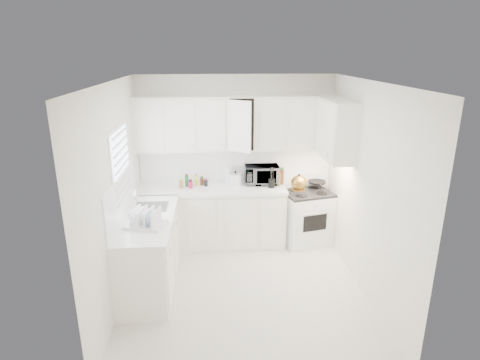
{
  "coord_description": "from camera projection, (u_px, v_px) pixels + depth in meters",
  "views": [
    {
      "loc": [
        -0.36,
        -4.47,
        2.93
      ],
      "look_at": [
        0.0,
        0.7,
        1.25
      ],
      "focal_mm": 29.99,
      "sensor_mm": 36.0,
      "label": 1
    }
  ],
  "objects": [
    {
      "name": "sauce_right_1",
      "position": [
        278.0,
        178.0,
        6.22
      ],
      "size": [
        0.06,
        0.06,
        0.19
      ],
      "primitive_type": "cylinder",
      "color": "yellow",
      "rests_on": "countertop_back"
    },
    {
      "name": "countertop_back",
      "position": [
        212.0,
        189.0,
        6.08
      ],
      "size": [
        2.24,
        0.64,
        0.05
      ],
      "primitive_type": "cube",
      "color": "white",
      "rests_on": "lower_cabinets_back"
    },
    {
      "name": "wall_front",
      "position": [
        259.0,
        261.0,
        3.25
      ],
      "size": [
        3.0,
        0.0,
        3.0
      ],
      "primitive_type": "plane",
      "rotation": [
        -1.57,
        0.0,
        0.0
      ],
      "color": "white",
      "rests_on": "ground"
    },
    {
      "name": "floor",
      "position": [
        244.0,
        289.0,
        5.17
      ],
      "size": [
        3.2,
        3.2,
        0.0
      ],
      "primitive_type": "plane",
      "color": "silver",
      "rests_on": "ground"
    },
    {
      "name": "upper_cabinets_right",
      "position": [
        335.0,
        158.0,
        5.57
      ],
      "size": [
        0.33,
        0.9,
        0.8
      ],
      "primitive_type": null,
      "color": "white",
      "rests_on": "wall_right"
    },
    {
      "name": "utensil_crock",
      "position": [
        272.0,
        177.0,
        6.02
      ],
      "size": [
        0.14,
        0.14,
        0.33
      ],
      "primitive_type": null,
      "rotation": [
        0.0,
        0.0,
        0.27
      ],
      "color": "black",
      "rests_on": "countertop_back"
    },
    {
      "name": "window_blinds",
      "position": [
        122.0,
        168.0,
        4.93
      ],
      "size": [
        0.06,
        0.96,
        1.06
      ],
      "primitive_type": null,
      "color": "white",
      "rests_on": "wall_left"
    },
    {
      "name": "upper_cabinets_back",
      "position": [
        237.0,
        149.0,
        6.07
      ],
      "size": [
        3.0,
        0.33,
        0.8
      ],
      "primitive_type": null,
      "color": "white",
      "rests_on": "wall_back"
    },
    {
      "name": "backsplash_back",
      "position": [
        236.0,
        164.0,
        6.3
      ],
      "size": [
        2.98,
        0.02,
        0.55
      ],
      "primitive_type": "cube",
      "color": "white",
      "rests_on": "wall_back"
    },
    {
      "name": "dish_rack",
      "position": [
        145.0,
        216.0,
        4.7
      ],
      "size": [
        0.52,
        0.44,
        0.24
      ],
      "primitive_type": null,
      "rotation": [
        0.0,
        0.0,
        -0.27
      ],
      "color": "white",
      "rests_on": "countertop_left"
    },
    {
      "name": "stove",
      "position": [
        307.0,
        210.0,
        6.27
      ],
      "size": [
        0.83,
        0.73,
        1.09
      ],
      "primitive_type": null,
      "rotation": [
        0.0,
        0.0,
        0.23
      ],
      "color": "white",
      "rests_on": "floor"
    },
    {
      "name": "frying_pan",
      "position": [
        317.0,
        181.0,
        6.3
      ],
      "size": [
        0.31,
        0.48,
        0.04
      ],
      "primitive_type": null,
      "rotation": [
        0.0,
        0.0,
        0.07
      ],
      "color": "black",
      "rests_on": "stove"
    },
    {
      "name": "spice_left_4",
      "position": [
        201.0,
        181.0,
        6.17
      ],
      "size": [
        0.06,
        0.06,
        0.13
      ],
      "primitive_type": "cylinder",
      "color": "#572B18",
      "rests_on": "countertop_back"
    },
    {
      "name": "lower_cabinets_left",
      "position": [
        150.0,
        253.0,
        5.14
      ],
      "size": [
        0.6,
        1.6,
        0.9
      ],
      "primitive_type": null,
      "color": "white",
      "rests_on": "floor"
    },
    {
      "name": "wall_right",
      "position": [
        367.0,
        191.0,
        4.87
      ],
      "size": [
        0.0,
        3.2,
        3.2
      ],
      "primitive_type": "plane",
      "rotation": [
        1.57,
        0.0,
        -1.57
      ],
      "color": "white",
      "rests_on": "ground"
    },
    {
      "name": "tea_kettle",
      "position": [
        299.0,
        182.0,
        5.94
      ],
      "size": [
        0.31,
        0.27,
        0.27
      ],
      "primitive_type": null,
      "rotation": [
        0.0,
        0.0,
        0.11
      ],
      "color": "olive",
      "rests_on": "stove"
    },
    {
      "name": "wall_back",
      "position": [
        236.0,
        159.0,
        6.29
      ],
      "size": [
        3.0,
        0.0,
        3.0
      ],
      "primitive_type": "plane",
      "rotation": [
        1.57,
        0.0,
        0.0
      ],
      "color": "white",
      "rests_on": "ground"
    },
    {
      "name": "countertop_left",
      "position": [
        148.0,
        219.0,
        4.99
      ],
      "size": [
        0.64,
        1.62,
        0.05
      ],
      "primitive_type": "cube",
      "color": "white",
      "rests_on": "lower_cabinets_left"
    },
    {
      "name": "paper_towel",
      "position": [
        228.0,
        175.0,
        6.21
      ],
      "size": [
        0.12,
        0.12,
        0.27
      ],
      "primitive_type": "cylinder",
      "color": "white",
      "rests_on": "countertop_back"
    },
    {
      "name": "sauce_right_2",
      "position": [
        281.0,
        177.0,
        6.28
      ],
      "size": [
        0.06,
        0.06,
        0.19
      ],
      "primitive_type": "cylinder",
      "color": "#572B18",
      "rests_on": "countertop_back"
    },
    {
      "name": "spice_left_0",
      "position": [
        182.0,
        181.0,
        6.15
      ],
      "size": [
        0.06,
        0.06,
        0.13
      ],
      "primitive_type": "cylinder",
      "color": "olive",
      "rests_on": "countertop_back"
    },
    {
      "name": "spice_left_2",
      "position": [
        191.0,
        181.0,
        6.16
      ],
      "size": [
        0.06,
        0.06,
        0.13
      ],
      "primitive_type": "cylinder",
      "color": "#C41A45",
      "rests_on": "countertop_back"
    },
    {
      "name": "rice_cooker",
      "position": [
        235.0,
        178.0,
        6.17
      ],
      "size": [
        0.27,
        0.27,
        0.22
      ],
      "primitive_type": null,
      "rotation": [
        0.0,
        0.0,
        -0.29
      ],
      "color": "white",
      "rests_on": "countertop_back"
    },
    {
      "name": "sauce_right_0",
      "position": [
        274.0,
        177.0,
        6.27
      ],
      "size": [
        0.06,
        0.06,
        0.19
      ],
      "primitive_type": "cylinder",
      "color": "#C41A45",
      "rests_on": "countertop_back"
    },
    {
      "name": "lower_cabinets_back",
      "position": [
        212.0,
        217.0,
        6.24
      ],
      "size": [
        2.22,
        0.6,
        0.9
      ],
      "primitive_type": null,
      "color": "white",
      "rests_on": "floor"
    },
    {
      "name": "microwave",
      "position": [
        262.0,
        172.0,
        6.21
      ],
      "size": [
        0.52,
        0.29,
        0.35
      ],
      "primitive_type": "imported",
      "rotation": [
        0.0,
        0.0,
        0.01
      ],
      "color": "gray",
      "rests_on": "countertop_back"
    },
    {
      "name": "backsplash_left",
      "position": [
        121.0,
        197.0,
        4.88
      ],
      "size": [
        0.02,
        1.6,
        0.55
      ],
      "primitive_type": "cube",
      "color": "white",
      "rests_on": "wall_left"
    },
    {
      "name": "spice_left_3",
      "position": [
        196.0,
        183.0,
        6.08
      ],
      "size": [
        0.06,
        0.06,
        0.13
      ],
      "primitive_type": "cylinder",
      "color": "yellow",
      "rests_on": "countertop_back"
    },
    {
      "name": "wall_left",
      "position": [
        116.0,
        197.0,
        4.67
      ],
      "size": [
        0.0,
        3.2,
        3.2
      ],
      "primitive_type": "plane",
      "rotation": [
        1.57,
        0.0,
        1.57
      ],
      "color": "white",
      "rests_on": "ground"
    },
    {
      "name": "spice_left_1",
      "position": [
        186.0,
        183.0,
        6.07
      ],
      "size": [
        0.06,
        0.06,
        0.13
      ],
      "primitive_type": "cylinder",
      "color": "#216432",
      "rests_on": "countertop_back"
    },
    {
      "name": "ceiling",
      "position": [
        244.0,
        82.0,
        4.37
      ],
      "size": [
        3.2,
        3.2,
        0.0
      ],
      "primitive_type": "plane",
      "rotation": [
        3.14,
        0.0,
        0.0
      ],
      "color": "white",
      "rests_on": "ground"
    },
    {
      "name": "spice_left_5",
      "position": [
        206.0,
        183.0,
        6.09
      ],
      "size": [
        0.06,
        0.06,
        0.13
      ],
      "primitive_type": "cylinder",
      "color": "black",
      "rests_on": "countertop_back"
    },
    {
      "name": "sink",
      "position": [
        151.0,
        198.0,
        5.28
      ],
      "size": [
        0.42,
        0.38,
        0.3
      ],
      "primitive_type": null,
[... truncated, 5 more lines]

